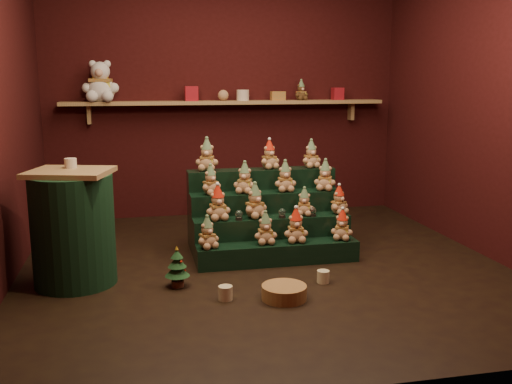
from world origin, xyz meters
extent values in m
plane|color=black|center=(0.00, 0.00, 0.00)|extent=(4.00, 4.00, 0.00)
cube|color=black|center=(0.00, 2.05, 1.40)|extent=(4.00, 0.10, 2.80)
cube|color=black|center=(0.00, -2.05, 1.40)|extent=(4.00, 0.10, 2.80)
cube|color=black|center=(2.05, 0.00, 1.40)|extent=(0.10, 4.00, 2.80)
cube|color=#A67F53|center=(0.00, 1.87, 1.30)|extent=(3.60, 0.26, 0.04)
cube|color=#A67F53|center=(-1.50, 1.94, 1.18)|extent=(0.04, 0.12, 0.20)
cube|color=#A67F53|center=(1.50, 1.94, 1.18)|extent=(0.04, 0.12, 0.20)
cube|color=black|center=(0.13, 0.04, 0.09)|extent=(1.40, 0.22, 0.18)
cube|color=black|center=(0.13, 0.26, 0.18)|extent=(1.40, 0.22, 0.36)
cube|color=black|center=(0.13, 0.48, 0.27)|extent=(1.40, 0.22, 0.54)
cube|color=black|center=(0.13, 0.70, 0.36)|extent=(1.40, 0.22, 0.72)
cylinder|color=black|center=(-0.18, 0.20, 0.37)|extent=(0.06, 0.06, 0.02)
sphere|color=white|center=(-0.18, 0.20, 0.41)|extent=(0.06, 0.06, 0.06)
cylinder|color=black|center=(0.21, 0.20, 0.37)|extent=(0.06, 0.06, 0.02)
sphere|color=white|center=(0.21, 0.20, 0.41)|extent=(0.06, 0.06, 0.06)
cylinder|color=black|center=(0.49, 0.20, 0.37)|extent=(0.06, 0.06, 0.02)
sphere|color=white|center=(0.49, 0.20, 0.41)|extent=(0.06, 0.06, 0.06)
cube|color=#A67F53|center=(-1.51, -0.10, 0.87)|extent=(0.69, 0.62, 0.04)
cylinder|color=black|center=(-1.51, -0.10, 0.43)|extent=(0.62, 0.62, 0.85)
cylinder|color=beige|center=(-1.51, 0.00, 0.93)|extent=(0.09, 0.09, 0.07)
cylinder|color=#4D291B|center=(-0.75, -0.34, 0.02)|extent=(0.09, 0.09, 0.05)
cone|color=#153C1C|center=(-0.75, -0.34, 0.13)|extent=(0.19, 0.19, 0.09)
cone|color=#153C1C|center=(-0.75, -0.34, 0.20)|extent=(0.14, 0.14, 0.09)
cone|color=#153C1C|center=(-0.75, -0.34, 0.26)|extent=(0.09, 0.09, 0.07)
cone|color=gold|center=(-0.75, -0.34, 0.31)|extent=(0.03, 0.03, 0.03)
cylinder|color=beige|center=(-0.44, -0.68, 0.05)|extent=(0.10, 0.10, 0.10)
cylinder|color=beige|center=(0.36, -0.49, 0.05)|extent=(0.10, 0.10, 0.10)
cylinder|color=#A27141|center=(-0.02, -0.75, 0.05)|extent=(0.42, 0.42, 0.10)
cube|color=#AD1A27|center=(-0.40, 1.85, 1.40)|extent=(0.14, 0.14, 0.16)
cylinder|color=beige|center=(0.17, 1.85, 1.38)|extent=(0.14, 0.14, 0.12)
cube|color=#AD1A27|center=(1.29, 1.85, 1.39)|extent=(0.12, 0.12, 0.14)
sphere|color=tan|center=(-0.05, 1.85, 1.38)|extent=(0.12, 0.12, 0.12)
cube|color=#C3561B|center=(0.58, 1.85, 1.37)|extent=(0.16, 0.10, 0.10)
camera|label=1|loc=(-1.03, -4.50, 1.55)|focal=40.00mm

